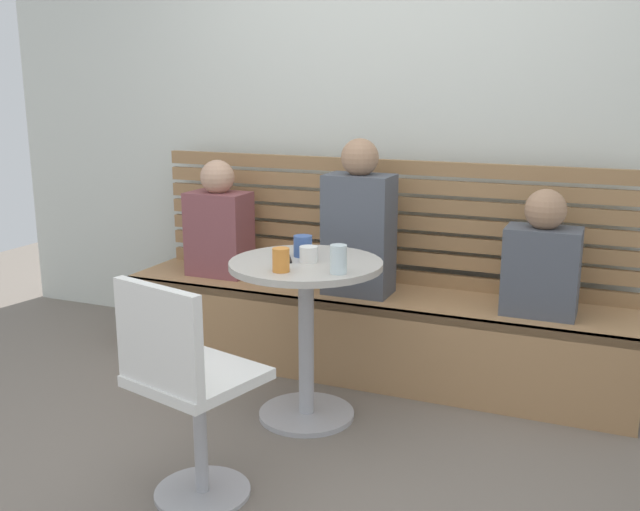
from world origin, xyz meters
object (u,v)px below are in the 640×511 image
object	(u,v)px
booth_bench	(365,331)
person_child_middle	(219,225)
cafe_table	(306,309)
cup_mug_blue	(303,246)
person_adult	(359,225)
cup_glass_tall	(338,259)
phone_on_table	(283,259)
cup_ceramic_white	(309,254)
cup_tumbler_orange	(281,260)
person_child_left	(542,260)
white_chair	(185,384)

from	to	relation	value
booth_bench	person_child_middle	distance (m)	1.02
cafe_table	cup_mug_blue	distance (m)	0.29
person_adult	cup_mug_blue	xyz separation A→B (m)	(-0.08, -0.51, -0.01)
booth_bench	cup_glass_tall	size ratio (longest dim) A/B	22.50
booth_bench	cup_glass_tall	xyz separation A→B (m)	(0.15, -0.76, 0.58)
person_child_middle	phone_on_table	world-z (taller)	person_child_middle
booth_bench	person_adult	size ratio (longest dim) A/B	3.39
cup_ceramic_white	phone_on_table	xyz separation A→B (m)	(-0.12, -0.01, -0.03)
cup_mug_blue	cafe_table	bearing A→B (deg)	-57.88
cafe_table	cup_mug_blue	bearing A→B (deg)	122.12
person_child_middle	cup_tumbler_orange	bearing A→B (deg)	-46.53
cafe_table	cup_mug_blue	size ratio (longest dim) A/B	7.79
cup_mug_blue	phone_on_table	xyz separation A→B (m)	(-0.05, -0.10, -0.04)
cafe_table	phone_on_table	world-z (taller)	phone_on_table
cup_glass_tall	phone_on_table	distance (m)	0.34
person_adult	cup_ceramic_white	distance (m)	0.60
phone_on_table	cafe_table	bearing A→B (deg)	-20.99
person_child_left	cup_glass_tall	bearing A→B (deg)	-134.79
cup_ceramic_white	cafe_table	bearing A→B (deg)	152.74
person_child_left	cup_mug_blue	xyz separation A→B (m)	(-0.99, -0.52, 0.09)
cup_mug_blue	cup_ceramic_white	world-z (taller)	cup_mug_blue
cup_glass_tall	phone_on_table	size ratio (longest dim) A/B	0.86
person_child_middle	cup_mug_blue	size ratio (longest dim) A/B	6.86
cafe_table	cup_tumbler_orange	xyz separation A→B (m)	(-0.02, -0.20, 0.27)
person_adult	person_child_middle	xyz separation A→B (m)	(-0.85, 0.05, -0.07)
cup_mug_blue	phone_on_table	size ratio (longest dim) A/B	0.68
person_child_middle	cup_mug_blue	distance (m)	0.95
booth_bench	cup_tumbler_orange	bearing A→B (deg)	-95.75
person_child_left	person_child_middle	distance (m)	1.76
booth_bench	cup_tumbler_orange	size ratio (longest dim) A/B	27.00
white_chair	phone_on_table	world-z (taller)	white_chair
cafe_table	person_adult	distance (m)	0.66
cup_ceramic_white	booth_bench	bearing A→B (deg)	85.93
booth_bench	cup_glass_tall	world-z (taller)	cup_glass_tall
cafe_table	cup_mug_blue	world-z (taller)	cup_mug_blue
booth_bench	cup_ceramic_white	xyz separation A→B (m)	(-0.05, -0.63, 0.55)
cup_ceramic_white	phone_on_table	size ratio (longest dim) A/B	0.57
person_child_middle	cup_mug_blue	bearing A→B (deg)	-35.93
person_child_left	phone_on_table	distance (m)	1.21
cup_glass_tall	phone_on_table	world-z (taller)	cup_glass_tall
white_chair	person_adult	bearing A→B (deg)	84.26
white_chair	cup_mug_blue	xyz separation A→B (m)	(0.06, 0.89, 0.32)
cup_ceramic_white	cup_tumbler_orange	xyz separation A→B (m)	(-0.04, -0.20, 0.02)
white_chair	cup_tumbler_orange	distance (m)	0.69
person_adult	phone_on_table	bearing A→B (deg)	-102.62
person_child_left	cup_mug_blue	bearing A→B (deg)	-152.48
cup_ceramic_white	white_chair	bearing A→B (deg)	-98.94
person_adult	person_child_middle	distance (m)	0.86
booth_bench	white_chair	size ratio (longest dim) A/B	3.18
booth_bench	person_adult	bearing A→B (deg)	-133.16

